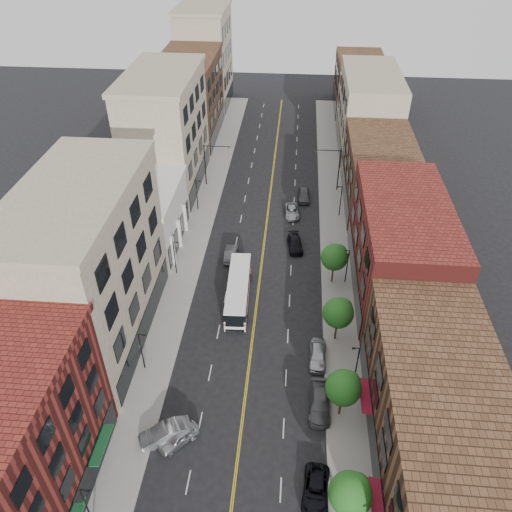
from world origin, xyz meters
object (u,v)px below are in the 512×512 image
(car_lane_a, at_px, (295,244))
(car_lane_b, at_px, (292,211))
(car_parked_mid, at_px, (320,403))
(car_lane_behind, at_px, (231,254))
(car_parked_near, at_px, (316,490))
(car_parked_far, at_px, (318,355))
(car_angle_b, at_px, (165,433))
(car_angle_a, at_px, (178,437))
(car_lane_c, at_px, (304,195))
(city_bus, at_px, (238,289))

(car_lane_a, relative_size, car_lane_b, 1.01)
(car_parked_mid, bearing_deg, car_lane_behind, 117.61)
(car_parked_near, bearing_deg, car_lane_a, 99.28)
(car_parked_far, relative_size, car_lane_a, 0.96)
(car_angle_b, xyz_separation_m, car_lane_b, (10.59, 39.67, -0.15))
(car_lane_behind, xyz_separation_m, car_lane_b, (8.05, 11.73, -0.07))
(car_angle_b, xyz_separation_m, car_lane_a, (11.25, 31.06, -0.12))
(car_parked_near, xyz_separation_m, car_lane_a, (-2.53, 35.20, 0.04))
(car_angle_a, xyz_separation_m, car_lane_a, (9.99, 31.35, -0.01))
(car_parked_mid, height_order, car_lane_b, car_parked_mid)
(car_lane_b, bearing_deg, car_angle_b, -108.87)
(car_parked_near, bearing_deg, car_lane_c, 96.84)
(car_parked_near, height_order, car_parked_mid, car_parked_mid)
(car_lane_b, relative_size, car_lane_c, 1.00)
(car_lane_behind, bearing_deg, car_angle_a, 86.41)
(car_parked_far, xyz_separation_m, car_lane_behind, (-11.61, 17.25, -0.06))
(city_bus, relative_size, car_parked_near, 2.47)
(car_lane_b, bearing_deg, car_parked_mid, -87.98)
(car_angle_b, distance_m, car_lane_a, 33.03)
(car_lane_behind, height_order, car_lane_c, car_lane_c)
(car_angle_b, bearing_deg, car_angle_a, 47.84)
(city_bus, distance_m, car_parked_mid, 17.92)
(car_angle_b, height_order, car_lane_b, car_angle_b)
(car_parked_near, bearing_deg, car_parked_far, 93.74)
(car_angle_b, bearing_deg, car_parked_far, 97.83)
(car_angle_a, distance_m, car_parked_near, 13.10)
(car_parked_far, relative_size, car_lane_behind, 1.04)
(car_parked_mid, distance_m, car_lane_b, 35.35)
(city_bus, relative_size, car_parked_far, 2.55)
(car_lane_b, bearing_deg, car_lane_c, 66.28)
(car_parked_far, xyz_separation_m, car_lane_b, (-3.56, 28.98, -0.12))
(car_angle_a, height_order, car_lane_behind, car_lane_behind)
(car_angle_b, xyz_separation_m, car_parked_far, (14.15, 10.69, -0.03))
(car_lane_behind, distance_m, car_lane_b, 14.23)
(car_parked_mid, bearing_deg, car_lane_c, 93.75)
(car_lane_a, height_order, car_lane_b, car_lane_a)
(car_lane_a, height_order, car_lane_c, car_lane_c)
(car_parked_near, bearing_deg, car_lane_b, 99.33)
(car_parked_far, bearing_deg, car_angle_a, -137.57)
(car_parked_far, height_order, car_lane_a, car_parked_far)
(car_parked_mid, height_order, car_lane_behind, car_parked_mid)
(car_parked_far, height_order, car_lane_b, car_parked_far)
(car_lane_b, height_order, car_lane_c, car_lane_c)
(car_angle_a, relative_size, car_parked_far, 0.90)
(car_angle_a, relative_size, car_lane_c, 0.88)
(car_parked_mid, xyz_separation_m, car_lane_a, (-3.01, 26.54, -0.06))
(car_lane_behind, distance_m, car_lane_a, 9.25)
(car_parked_near, bearing_deg, car_angle_a, 168.09)
(car_parked_mid, distance_m, car_lane_a, 26.71)
(car_angle_b, relative_size, car_lane_b, 1.04)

